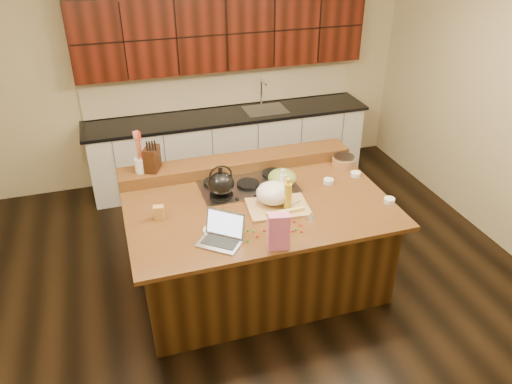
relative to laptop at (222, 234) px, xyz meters
name	(u,v)px	position (x,y,z in m)	size (l,w,h in m)	color
room	(258,160)	(0.46, 0.48, 0.37)	(5.52, 5.02, 2.72)	black
island	(258,242)	(0.46, 0.48, -0.52)	(2.40, 1.60, 0.92)	black
back_ledge	(237,163)	(0.46, 1.18, 0.00)	(2.40, 0.30, 0.12)	black
cooktop	(248,185)	(0.46, 0.78, -0.05)	(0.92, 0.52, 0.05)	gray
back_counter	(228,109)	(0.76, 2.71, 0.00)	(3.70, 0.66, 2.40)	silver
kettle	(221,184)	(0.16, 0.65, 0.09)	(0.25, 0.25, 0.22)	black
green_bowl	(282,178)	(0.76, 0.65, 0.06)	(0.27, 0.27, 0.15)	olive
laptop	(222,234)	(0.00, 0.00, 0.00)	(0.43, 0.42, 0.23)	#B7B7BC
oil_bottle	(288,197)	(0.67, 0.27, 0.07)	(0.07, 0.07, 0.27)	gold
vinegar_bottle	(283,187)	(0.70, 0.48, 0.06)	(0.06, 0.06, 0.25)	silver
wooden_tray	(274,196)	(0.58, 0.38, 0.03)	(0.58, 0.46, 0.22)	tan
ramekin_a	(389,200)	(1.61, 0.11, -0.04)	(0.10, 0.10, 0.04)	white
ramekin_b	(328,181)	(1.23, 0.61, -0.04)	(0.10, 0.10, 0.04)	white
ramekin_c	(356,174)	(1.55, 0.67, -0.04)	(0.10, 0.10, 0.04)	white
strainer_bowl	(344,162)	(1.54, 0.91, -0.02)	(0.24, 0.24, 0.09)	#996B3F
kitchen_timer	(311,216)	(0.81, 0.08, -0.03)	(0.08, 0.08, 0.07)	silver
pink_bag	(279,232)	(0.40, -0.23, 0.09)	(0.17, 0.09, 0.31)	pink
candy_plate	(214,230)	(-0.04, 0.16, -0.06)	(0.18, 0.18, 0.01)	white
package_box	(159,213)	(-0.45, 0.48, 0.00)	(0.09, 0.06, 0.13)	#C08F44
utensil_crock	(141,165)	(-0.51, 1.18, 0.13)	(0.12, 0.12, 0.14)	white
knife_block	(152,159)	(-0.39, 1.18, 0.18)	(0.12, 0.20, 0.24)	black
gumdrop_0	(293,231)	(0.59, -0.06, -0.05)	(0.02, 0.02, 0.02)	red
gumdrop_1	(253,231)	(0.28, 0.04, -0.05)	(0.02, 0.02, 0.02)	#198C26
gumdrop_2	(294,221)	(0.65, 0.07, -0.05)	(0.02, 0.02, 0.02)	red
gumdrop_3	(248,241)	(0.19, -0.08, -0.05)	(0.02, 0.02, 0.02)	#198C26
gumdrop_4	(280,238)	(0.45, -0.13, -0.05)	(0.02, 0.02, 0.02)	red
gumdrop_5	(296,229)	(0.62, -0.05, -0.05)	(0.02, 0.02, 0.02)	#198C26
gumdrop_6	(264,230)	(0.37, 0.02, -0.05)	(0.02, 0.02, 0.02)	red
gumdrop_7	(248,230)	(0.23, 0.06, -0.05)	(0.02, 0.02, 0.02)	#198C26
gumdrop_8	(257,236)	(0.28, -0.05, -0.05)	(0.02, 0.02, 0.02)	red
gumdrop_9	(244,232)	(0.19, 0.04, -0.05)	(0.02, 0.02, 0.02)	#198C26
gumdrop_10	(302,231)	(0.66, -0.09, -0.05)	(0.02, 0.02, 0.02)	red
gumdrop_11	(271,237)	(0.39, -0.09, -0.05)	(0.02, 0.02, 0.02)	#198C26
gumdrop_12	(300,225)	(0.68, 0.00, -0.05)	(0.02, 0.02, 0.02)	red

